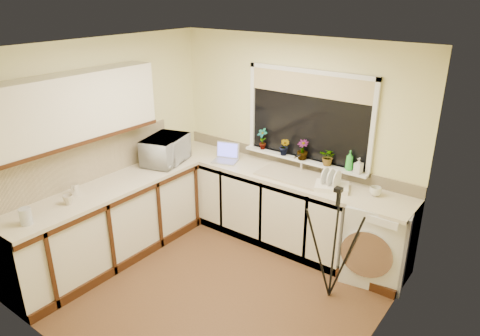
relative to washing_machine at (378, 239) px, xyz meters
name	(u,v)px	position (x,y,z in m)	size (l,w,h in m)	color
floor	(215,286)	(-1.27, -1.20, -0.45)	(3.20, 3.20, 0.00)	brown
ceiling	(210,49)	(-1.27, -1.20, 2.00)	(3.20, 3.20, 0.00)	white
wall_back	(293,140)	(-1.27, 0.30, 0.78)	(3.20, 3.20, 0.00)	beige
wall_front	(76,249)	(-1.27, -2.70, 0.78)	(3.20, 3.20, 0.00)	beige
wall_left	(107,147)	(-2.87, -1.20, 0.78)	(3.00, 3.00, 0.00)	beige
wall_right	(375,231)	(0.33, -1.20, 0.78)	(3.00, 3.00, 0.00)	beige
base_cabinet_back	(256,201)	(-1.59, 0.00, -0.02)	(2.55, 0.60, 0.86)	silver
base_cabinet_left	(110,225)	(-2.57, -1.50, -0.02)	(0.54, 2.40, 0.86)	silver
worktop_back	(279,174)	(-1.27, 0.00, 0.43)	(3.20, 0.60, 0.04)	beige
worktop_left	(105,189)	(-2.57, -1.50, 0.43)	(0.60, 2.40, 0.04)	beige
upper_cabinet	(74,108)	(-2.71, -1.65, 1.35)	(0.28, 1.90, 0.70)	silver
splashback_left	(86,163)	(-2.86, -1.50, 0.68)	(0.02, 2.40, 0.45)	beige
splashback_back	(291,160)	(-1.27, 0.29, 0.52)	(3.20, 0.02, 0.14)	beige
window_glass	(308,117)	(-1.07, 0.29, 1.10)	(1.50, 0.02, 1.00)	black
window_blind	(309,85)	(-1.07, 0.26, 1.48)	(1.50, 0.02, 0.25)	tan
windowsill	(304,160)	(-1.07, 0.23, 0.59)	(1.60, 0.14, 0.03)	white
sink	(293,176)	(-1.07, 0.00, 0.46)	(0.82, 0.46, 0.03)	tan
faucet	(302,162)	(-1.07, 0.18, 0.57)	(0.03, 0.03, 0.24)	silver
washing_machine	(378,239)	(0.00, 0.00, 0.00)	(0.63, 0.61, 0.90)	silver
laptop	(226,156)	(-2.01, -0.05, 0.51)	(0.36, 0.33, 0.22)	#9C9CA3
kettle	(159,159)	(-2.53, -0.71, 0.56)	(0.16, 0.16, 0.21)	white
dish_rack	(332,187)	(-0.56, -0.05, 0.48)	(0.36, 0.27, 0.05)	white
tripod	(333,244)	(-0.24, -0.62, 0.16)	(0.60, 0.60, 1.21)	black
glass_jug	(26,216)	(-2.48, -2.44, 0.53)	(0.11, 0.11, 0.16)	#B3B6BE
steel_jar	(75,189)	(-2.67, -1.80, 0.51)	(0.09, 0.09, 0.12)	white
microwave	(166,150)	(-2.57, -0.56, 0.62)	(0.60, 0.41, 0.33)	white
plant_a	(262,139)	(-1.66, 0.22, 0.74)	(0.14, 0.10, 0.27)	#999999
plant_b	(285,147)	(-1.32, 0.19, 0.71)	(0.12, 0.10, 0.22)	#999999
plant_c	(303,150)	(-1.08, 0.20, 0.72)	(0.13, 0.13, 0.24)	#999999
plant_d	(328,157)	(-0.75, 0.21, 0.70)	(0.19, 0.16, 0.21)	#999999
soap_bottle_green	(350,160)	(-0.50, 0.23, 0.71)	(0.09, 0.09, 0.22)	green
soap_bottle_clear	(359,166)	(-0.38, 0.20, 0.69)	(0.08, 0.08, 0.17)	#999999
cup_back	(375,191)	(-0.12, 0.08, 0.50)	(0.12, 0.12, 0.10)	silver
cup_left	(68,200)	(-2.53, -1.97, 0.50)	(0.11, 0.11, 0.10)	#C0B49E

